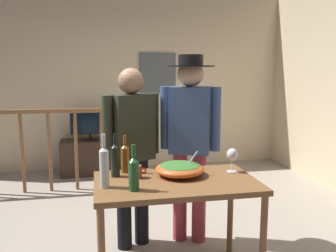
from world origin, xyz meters
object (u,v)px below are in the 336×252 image
Objects in this scene: framed_picture at (158,73)px; mug_red at (137,172)px; wine_bottle_clear at (104,166)px; person_standing_left at (132,144)px; tv_console at (91,157)px; flat_screen_tv at (90,124)px; person_standing_right at (190,132)px; wine_bottle_green at (134,173)px; wine_bottle_dark at (115,159)px; wine_glass at (232,155)px; serving_table at (176,192)px; salad_bowl at (180,168)px; wine_bottle_amber at (125,158)px; stair_railing at (54,141)px.

framed_picture reaches higher than mug_red.
wine_bottle_clear is at bearing -144.16° from mug_red.
tv_console is at bearing -103.61° from person_standing_left.
tv_console is at bearing 90.00° from flat_screen_tv.
tv_console is 2.71m from person_standing_right.
wine_bottle_dark is (-0.11, 0.35, 0.01)m from wine_bottle_green.
mug_red is at bearing -82.24° from tv_console.
wine_glass reaches higher than mug_red.
tv_console is at bearing 102.52° from serving_table.
framed_picture is 0.72× the size of tv_console.
framed_picture is at bearing 91.03° from wine_glass.
tv_console is at bearing 92.83° from wine_bottle_clear.
wine_bottle_green is at bearing -28.12° from wine_bottle_clear.
salad_bowl is 0.48m from wine_bottle_green.
wine_bottle_clear is 1.04m from person_standing_right.
person_standing_left is (0.09, 0.33, 0.03)m from wine_bottle_amber.
person_standing_right reaches higher than wine_bottle_green.
flat_screen_tv is at bearing 104.17° from salad_bowl.
wine_glass is (0.06, -3.20, -0.61)m from framed_picture.
wine_bottle_green is at bearing -153.70° from serving_table.
framed_picture is at bearing 74.65° from wine_bottle_dark.
wine_bottle_clear is at bearing -173.53° from serving_table.
framed_picture is at bearing 74.33° from wine_bottle_clear.
wine_bottle_green is 0.29m from mug_red.
person_standing_right is at bearing 31.35° from wine_bottle_dark.
flat_screen_tv is at bearing 97.85° from mug_red.
serving_table is at bearing -97.34° from framed_picture.
wine_bottle_amber is at bearing -69.05° from stair_railing.
flat_screen_tv reaches higher than serving_table.
wine_glass is 0.51× the size of wine_bottle_clear.
wine_bottle_green is at bearing 75.70° from person_standing_right.
wine_bottle_amber is 0.90× the size of wine_bottle_dark.
serving_table is 6.22× the size of wine_glass.
framed_picture is at bearing 32.95° from stair_railing.
wine_bottle_amber is at bearing 93.04° from wine_bottle_green.
flat_screen_tv is 3.08m from serving_table.
serving_table is 0.75m from person_standing_right.
wine_glass is (1.62, -2.19, 0.26)m from stair_railing.
flat_screen_tv is 0.35× the size of person_standing_left.
person_standing_left is 0.93× the size of person_standing_right.
serving_table is at bearing 90.25° from person_standing_left.
stair_railing is 4.87× the size of flat_screen_tv.
framed_picture is 2.05m from stair_railing.
wine_bottle_dark is (0.24, -2.85, 0.66)m from tv_console.
serving_table is 0.52m from wine_bottle_dark.
salad_bowl reaches higher than tv_console.
wine_bottle_clear is at bearing -109.67° from wine_bottle_dark.
wine_bottle_amber is (-0.84, 0.15, -0.01)m from wine_glass.
flat_screen_tv reaches higher than tv_console.
wine_bottle_dark reaches higher than wine_bottle_green.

